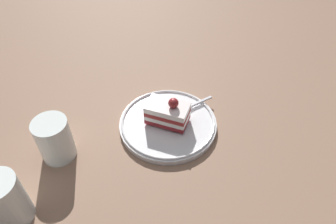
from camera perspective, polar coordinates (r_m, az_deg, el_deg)
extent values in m
plane|color=#886650|center=(0.76, 1.37, -3.33)|extent=(2.40, 2.40, 0.00)
cylinder|color=white|center=(0.77, 0.00, -2.21)|extent=(0.24, 0.24, 0.01)
torus|color=white|center=(0.76, 0.00, -1.76)|extent=(0.23, 0.23, 0.01)
cube|color=maroon|center=(0.75, -0.09, -1.24)|extent=(0.11, 0.08, 0.01)
cube|color=white|center=(0.74, -0.10, -0.61)|extent=(0.11, 0.08, 0.01)
cube|color=maroon|center=(0.74, -0.10, 0.04)|extent=(0.11, 0.08, 0.01)
cube|color=white|center=(0.73, -0.10, 0.70)|extent=(0.11, 0.08, 0.01)
cube|color=white|center=(0.72, -0.10, 1.13)|extent=(0.11, 0.08, 0.00)
sphere|color=maroon|center=(0.71, 0.99, 1.63)|extent=(0.02, 0.02, 0.02)
cube|color=silver|center=(0.81, 5.98, 1.91)|extent=(0.06, 0.04, 0.00)
cube|color=silver|center=(0.79, 3.69, 0.92)|extent=(0.02, 0.02, 0.00)
cube|color=silver|center=(0.78, 2.09, 0.53)|extent=(0.03, 0.02, 0.00)
cube|color=silver|center=(0.78, 2.22, 0.38)|extent=(0.03, 0.02, 0.00)
cube|color=silver|center=(0.78, 2.36, 0.24)|extent=(0.03, 0.02, 0.00)
cube|color=silver|center=(0.78, 2.49, 0.09)|extent=(0.03, 0.02, 0.00)
cylinder|color=white|center=(0.72, -19.84, -4.68)|extent=(0.07, 0.07, 0.10)
cylinder|color=orange|center=(0.74, -19.29, -6.15)|extent=(0.07, 0.07, 0.04)
cylinder|color=white|center=(0.66, -27.31, -14.07)|extent=(0.07, 0.07, 0.11)
cylinder|color=orange|center=(0.67, -26.74, -14.96)|extent=(0.06, 0.06, 0.07)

